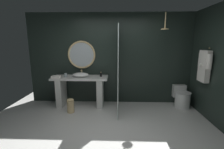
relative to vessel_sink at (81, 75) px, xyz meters
The scene contains 14 objects.
ground_plane 1.97m from the vessel_sink, 61.33° to the right, with size 5.76×5.76×0.00m, color silver.
back_wall_panel 1.00m from the vessel_sink, 23.54° to the left, with size 4.80×0.10×2.60m, color #1E2823.
side_wall_right 3.31m from the vessel_sink, 13.65° to the right, with size 0.10×2.47×2.60m, color #1E2823.
vanity_counter 0.39m from the vessel_sink, 168.89° to the right, with size 1.52×0.60×0.84m.
vessel_sink is the anchor object (origin of this frame).
tumbler_cup 0.41m from the vessel_sink, behind, with size 0.07×0.07×0.11m, color silver.
soap_dispenser 0.56m from the vessel_sink, ahead, with size 0.06×0.06×0.13m.
round_wall_mirror 0.60m from the vessel_sink, 92.61° to the left, with size 0.80×0.05×0.80m.
shower_glass_panel 1.08m from the vessel_sink, 14.87° to the right, with size 0.02×1.18×2.18m, color silver.
rain_shower_head 2.52m from the vessel_sink, ahead, with size 0.19×0.19×0.41m.
hanging_bathrobe 3.12m from the vessel_sink, 10.11° to the right, with size 0.20×0.49×0.81m.
toilet 2.89m from the vessel_sink, ahead, with size 0.42×0.59×0.58m.
waste_bin 0.87m from the vessel_sink, 111.80° to the right, with size 0.18×0.18×0.36m.
folded_hand_towel 0.65m from the vessel_sink, 161.94° to the right, with size 0.22×0.19×0.07m, color silver.
Camera 1 is at (0.17, -2.79, 1.79)m, focal length 25.75 mm.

